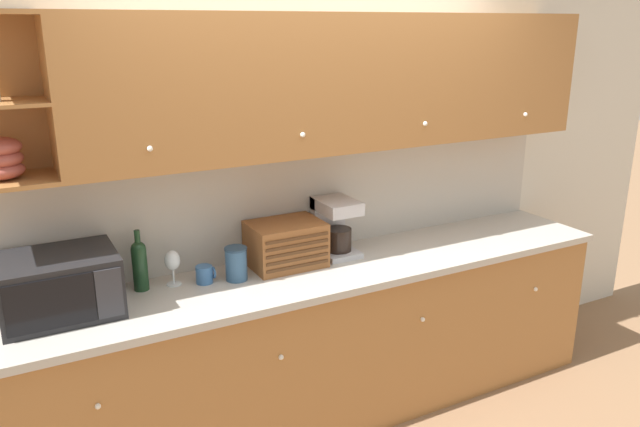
{
  "coord_description": "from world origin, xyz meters",
  "views": [
    {
      "loc": [
        -1.54,
        -3.07,
        2.2
      ],
      "look_at": [
        0.0,
        -0.21,
        1.2
      ],
      "focal_mm": 35.0,
      "sensor_mm": 36.0,
      "label": 1
    }
  ],
  "objects_px": {
    "microwave": "(59,285)",
    "coffee_maker": "(334,225)",
    "wine_bottle": "(140,263)",
    "mug": "(205,274)",
    "wine_glass": "(172,262)",
    "storage_canister": "(236,264)",
    "bread_box": "(286,244)"
  },
  "relations": [
    {
      "from": "wine_glass",
      "to": "bread_box",
      "type": "bearing_deg",
      "value": -2.39
    },
    {
      "from": "mug",
      "to": "wine_bottle",
      "type": "bearing_deg",
      "value": 167.67
    },
    {
      "from": "storage_canister",
      "to": "bread_box",
      "type": "relative_size",
      "value": 0.45
    },
    {
      "from": "wine_glass",
      "to": "storage_canister",
      "type": "distance_m",
      "value": 0.32
    },
    {
      "from": "microwave",
      "to": "wine_glass",
      "type": "bearing_deg",
      "value": 9.04
    },
    {
      "from": "wine_bottle",
      "to": "wine_glass",
      "type": "xyz_separation_m",
      "value": [
        0.16,
        -0.02,
        -0.02
      ]
    },
    {
      "from": "wine_glass",
      "to": "microwave",
      "type": "bearing_deg",
      "value": -170.96
    },
    {
      "from": "mug",
      "to": "storage_canister",
      "type": "bearing_deg",
      "value": -13.86
    },
    {
      "from": "wine_bottle",
      "to": "wine_glass",
      "type": "height_order",
      "value": "wine_bottle"
    },
    {
      "from": "microwave",
      "to": "coffee_maker",
      "type": "height_order",
      "value": "coffee_maker"
    },
    {
      "from": "bread_box",
      "to": "mug",
      "type": "bearing_deg",
      "value": -176.97
    },
    {
      "from": "microwave",
      "to": "wine_bottle",
      "type": "bearing_deg",
      "value": 14.99
    },
    {
      "from": "wine_bottle",
      "to": "bread_box",
      "type": "relative_size",
      "value": 0.79
    },
    {
      "from": "coffee_maker",
      "to": "wine_glass",
      "type": "bearing_deg",
      "value": -178.78
    },
    {
      "from": "wine_bottle",
      "to": "wine_glass",
      "type": "distance_m",
      "value": 0.16
    },
    {
      "from": "microwave",
      "to": "storage_canister",
      "type": "relative_size",
      "value": 2.91
    },
    {
      "from": "wine_glass",
      "to": "bread_box",
      "type": "height_order",
      "value": "bread_box"
    },
    {
      "from": "microwave",
      "to": "storage_canister",
      "type": "height_order",
      "value": "microwave"
    },
    {
      "from": "microwave",
      "to": "wine_bottle",
      "type": "distance_m",
      "value": 0.4
    },
    {
      "from": "wine_glass",
      "to": "bread_box",
      "type": "distance_m",
      "value": 0.62
    },
    {
      "from": "wine_bottle",
      "to": "coffee_maker",
      "type": "bearing_deg",
      "value": 0.2
    },
    {
      "from": "storage_canister",
      "to": "wine_bottle",
      "type": "bearing_deg",
      "value": 167.15
    },
    {
      "from": "storage_canister",
      "to": "bread_box",
      "type": "height_order",
      "value": "bread_box"
    },
    {
      "from": "wine_bottle",
      "to": "storage_canister",
      "type": "distance_m",
      "value": 0.48
    },
    {
      "from": "wine_glass",
      "to": "mug",
      "type": "relative_size",
      "value": 1.88
    },
    {
      "from": "storage_canister",
      "to": "bread_box",
      "type": "distance_m",
      "value": 0.32
    },
    {
      "from": "wine_bottle",
      "to": "microwave",
      "type": "bearing_deg",
      "value": -165.01
    },
    {
      "from": "microwave",
      "to": "mug",
      "type": "relative_size",
      "value": 5.22
    },
    {
      "from": "bread_box",
      "to": "coffee_maker",
      "type": "xyz_separation_m",
      "value": [
        0.33,
        0.05,
        0.04
      ]
    },
    {
      "from": "microwave",
      "to": "wine_glass",
      "type": "distance_m",
      "value": 0.55
    },
    {
      "from": "wine_bottle",
      "to": "mug",
      "type": "bearing_deg",
      "value": -12.33
    },
    {
      "from": "wine_glass",
      "to": "mug",
      "type": "xyz_separation_m",
      "value": [
        0.15,
        -0.05,
        -0.08
      ]
    }
  ]
}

